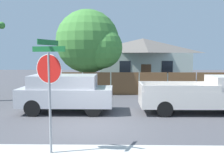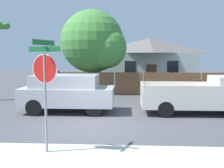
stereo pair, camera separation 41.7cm
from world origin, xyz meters
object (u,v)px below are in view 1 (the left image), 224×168
red_suv (66,92)px  orange_pickup (202,95)px  oak_tree (91,43)px  stop_sign (49,76)px  house (143,60)px

red_suv → orange_pickup: size_ratio=0.82×
oak_tree → stop_sign: 12.63m
house → orange_pickup: size_ratio=1.63×
stop_sign → red_suv: bearing=116.6°
oak_tree → red_suv: size_ratio=1.37×
house → orange_pickup: 14.15m
red_suv → orange_pickup: bearing=-0.2°
house → stop_sign: bearing=-103.2°
orange_pickup → red_suv: bearing=179.8°
red_suv → stop_sign: 5.59m
oak_tree → stop_sign: bearing=-89.7°
stop_sign → orange_pickup: bearing=61.9°
house → oak_tree: size_ratio=1.45×
house → stop_sign: 19.93m
oak_tree → stop_sign: (0.07, -12.54, -1.50)m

